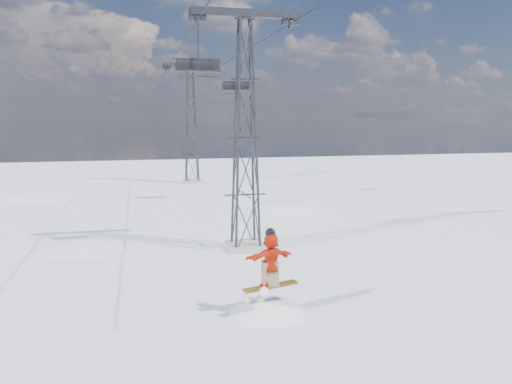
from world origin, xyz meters
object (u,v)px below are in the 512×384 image
lift_tower_far (191,127)px  snowboarder_jump (268,357)px  lift_chair_near (198,66)px  lift_tower_near (245,139)px

lift_tower_far → snowboarder_jump: size_ratio=1.65×
snowboarder_jump → lift_chair_near: 13.20m
lift_tower_far → snowboarder_jump: 33.74m
lift_chair_near → snowboarder_jump: bearing=-80.9°
lift_tower_near → lift_chair_near: (-2.20, 0.01, 3.34)m
lift_tower_near → lift_tower_far: 25.00m
lift_tower_near → snowboarder_jump: lift_tower_near is taller
lift_tower_near → lift_chair_near: lift_tower_near is taller
lift_tower_far → lift_chair_near: size_ratio=4.49×
lift_tower_far → lift_chair_near: lift_tower_far is taller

